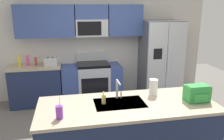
% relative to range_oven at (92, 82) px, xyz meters
% --- Properties ---
extents(ground_plane, '(9.00, 9.00, 0.00)m').
position_rel_range_oven_xyz_m(ground_plane, '(0.25, -1.80, -0.44)').
color(ground_plane, '#66605B').
rests_on(ground_plane, ground).
extents(kitchen_wall_unit, '(5.20, 0.43, 2.60)m').
position_rel_range_oven_xyz_m(kitchen_wall_unit, '(0.11, 0.28, 1.03)').
color(kitchen_wall_unit, beige).
rests_on(kitchen_wall_unit, ground).
extents(back_counter, '(1.12, 0.63, 0.90)m').
position_rel_range_oven_xyz_m(back_counter, '(-1.25, -0.00, 0.01)').
color(back_counter, '#1E2A4D').
rests_on(back_counter, ground).
extents(range_oven, '(1.36, 0.61, 1.10)m').
position_rel_range_oven_xyz_m(range_oven, '(0.00, 0.00, 0.00)').
color(range_oven, '#B7BABF').
rests_on(range_oven, ground).
extents(refrigerator, '(0.90, 0.76, 1.85)m').
position_rel_range_oven_xyz_m(refrigerator, '(1.65, -0.07, 0.48)').
color(refrigerator, '#4C4F54').
rests_on(refrigerator, ground).
extents(island_counter, '(2.39, 0.96, 0.90)m').
position_rel_range_oven_xyz_m(island_counter, '(0.23, -2.38, 0.01)').
color(island_counter, '#1E2A4D').
rests_on(island_counter, ground).
extents(toaster, '(0.28, 0.16, 0.18)m').
position_rel_range_oven_xyz_m(toaster, '(-0.90, -0.05, 0.55)').
color(toaster, '#B7BABF').
rests_on(toaster, back_counter).
extents(pepper_mill, '(0.05, 0.05, 0.19)m').
position_rel_range_oven_xyz_m(pepper_mill, '(-1.21, -0.00, 0.55)').
color(pepper_mill, '#B2332D').
rests_on(pepper_mill, back_counter).
extents(bottle_yellow, '(0.06, 0.06, 0.26)m').
position_rel_range_oven_xyz_m(bottle_yellow, '(-1.56, 0.02, 0.59)').
color(bottle_yellow, yellow).
rests_on(bottle_yellow, back_counter).
extents(bottle_pink, '(0.06, 0.06, 0.22)m').
position_rel_range_oven_xyz_m(bottle_pink, '(-1.39, 0.04, 0.57)').
color(bottle_pink, '#EA4C93').
rests_on(bottle_pink, back_counter).
extents(sink_faucet, '(0.09, 0.21, 0.28)m').
position_rel_range_oven_xyz_m(sink_faucet, '(0.13, -2.19, 0.62)').
color(sink_faucet, '#B7BABF').
rests_on(sink_faucet, island_counter).
extents(drink_cup_purple, '(0.08, 0.08, 0.28)m').
position_rel_range_oven_xyz_m(drink_cup_purple, '(-0.66, -2.63, 0.54)').
color(drink_cup_purple, purple).
rests_on(drink_cup_purple, island_counter).
extents(soap_dispenser, '(0.06, 0.06, 0.17)m').
position_rel_range_oven_xyz_m(soap_dispenser, '(-0.09, -2.31, 0.53)').
color(soap_dispenser, '#D8CC66').
rests_on(soap_dispenser, island_counter).
extents(paper_towel_roll, '(0.12, 0.12, 0.24)m').
position_rel_range_oven_xyz_m(paper_towel_roll, '(0.68, -2.14, 0.58)').
color(paper_towel_roll, white).
rests_on(paper_towel_roll, island_counter).
extents(backpack, '(0.32, 0.22, 0.23)m').
position_rel_range_oven_xyz_m(backpack, '(1.18, -2.47, 0.57)').
color(backpack, green).
rests_on(backpack, island_counter).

